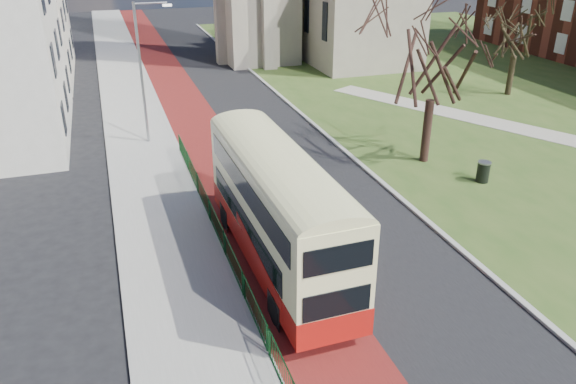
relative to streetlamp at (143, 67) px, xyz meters
name	(u,v)px	position (x,y,z in m)	size (l,w,h in m)	color
ground	(332,298)	(4.35, -18.00, -4.59)	(160.00, 160.00, 0.00)	black
road_carriageway	(238,123)	(5.85, 2.00, -4.59)	(9.00, 120.00, 0.01)	black
bus_lane	(198,127)	(3.15, 2.00, -4.59)	(3.40, 120.00, 0.01)	#591414
pavement_west	(138,132)	(-0.65, 2.00, -4.53)	(4.00, 120.00, 0.12)	gray
kerb_west	(170,129)	(1.35, 2.00, -4.53)	(0.25, 120.00, 0.13)	#999993
kerb_east	(294,107)	(10.45, 4.00, -4.53)	(0.25, 80.00, 0.13)	#999993
grass_green	(524,86)	(30.35, 4.00, -4.57)	(40.00, 80.00, 0.04)	#304E1C
footpath	(575,141)	(24.35, -8.00, -4.54)	(2.20, 36.00, 0.03)	#9E998C
pedestrian_railing	(224,243)	(1.40, -14.00, -4.04)	(0.07, 24.00, 1.12)	#0D3B18
streetlamp	(143,67)	(0.00, 0.00, 0.00)	(2.13, 0.18, 8.00)	gray
bus	(278,206)	(3.18, -15.37, -2.03)	(2.70, 10.79, 4.49)	#A5140F
winter_tree_near	(436,48)	(14.04, -7.77, 1.61)	(7.23, 7.23, 8.90)	#2F1C17
winter_tree_far	(519,24)	(27.35, 2.19, 0.74)	(5.65, 5.65, 7.65)	black
litter_bin	(483,172)	(15.37, -11.21, -4.01)	(0.73, 0.73, 1.08)	black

